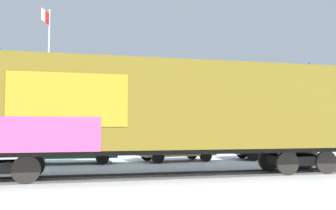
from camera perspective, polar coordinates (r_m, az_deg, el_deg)
ground_plane at (r=13.85m, az=-0.83°, el=-11.07°), size 260.00×260.00×0.00m
track at (r=13.55m, az=-9.89°, el=-11.02°), size 60.02×3.41×0.08m
freight_car at (r=13.76m, az=-0.76°, el=-0.52°), size 16.92×3.47×4.40m
flagpole at (r=24.57m, az=-18.25°, el=5.94°), size 0.49×1.28×9.43m
hillside at (r=71.27m, az=-9.91°, el=-0.98°), size 147.40×36.89×14.47m
parked_car_green at (r=19.42m, az=-15.00°, el=-6.35°), size 4.67×2.01×1.66m
parked_car_tan at (r=20.13m, az=1.16°, el=-6.17°), size 4.29×2.49×1.83m
parked_car_black at (r=22.17m, az=15.82°, el=-5.85°), size 4.63×2.31×1.72m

